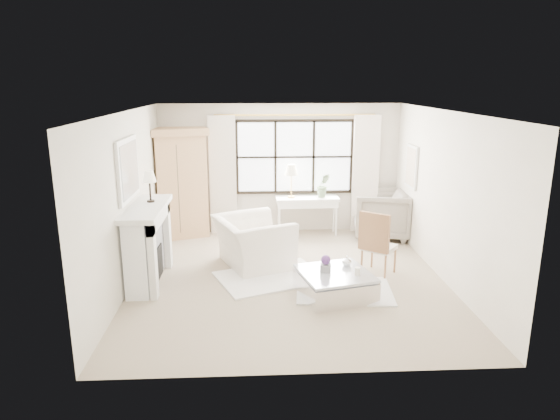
# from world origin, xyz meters

# --- Properties ---
(floor) EXTENTS (5.50, 5.50, 0.00)m
(floor) POSITION_xyz_m (0.00, 0.00, 0.00)
(floor) COLOR tan
(floor) RESTS_ON ground
(ceiling) EXTENTS (5.50, 5.50, 0.00)m
(ceiling) POSITION_xyz_m (0.00, 0.00, 2.70)
(ceiling) COLOR white
(ceiling) RESTS_ON ground
(wall_back) EXTENTS (5.00, 0.00, 5.00)m
(wall_back) POSITION_xyz_m (0.00, 2.75, 1.35)
(wall_back) COLOR beige
(wall_back) RESTS_ON ground
(wall_front) EXTENTS (5.00, 0.00, 5.00)m
(wall_front) POSITION_xyz_m (0.00, -2.75, 1.35)
(wall_front) COLOR beige
(wall_front) RESTS_ON ground
(wall_left) EXTENTS (0.00, 5.50, 5.50)m
(wall_left) POSITION_xyz_m (-2.50, 0.00, 1.35)
(wall_left) COLOR beige
(wall_left) RESTS_ON ground
(wall_right) EXTENTS (0.00, 5.50, 5.50)m
(wall_right) POSITION_xyz_m (2.50, 0.00, 1.35)
(wall_right) COLOR white
(wall_right) RESTS_ON ground
(window_pane) EXTENTS (2.40, 0.02, 1.50)m
(window_pane) POSITION_xyz_m (0.30, 2.73, 1.60)
(window_pane) COLOR silver
(window_pane) RESTS_ON wall_back
(window_frame) EXTENTS (2.50, 0.04, 1.50)m
(window_frame) POSITION_xyz_m (0.30, 2.72, 1.60)
(window_frame) COLOR black
(window_frame) RESTS_ON wall_back
(curtain_rod) EXTENTS (3.30, 0.04, 0.04)m
(curtain_rod) POSITION_xyz_m (0.30, 2.67, 2.47)
(curtain_rod) COLOR gold
(curtain_rod) RESTS_ON wall_back
(curtain_left) EXTENTS (0.55, 0.10, 2.47)m
(curtain_left) POSITION_xyz_m (-1.20, 2.65, 1.24)
(curtain_left) COLOR beige
(curtain_left) RESTS_ON ground
(curtain_right) EXTENTS (0.55, 0.10, 2.47)m
(curtain_right) POSITION_xyz_m (1.80, 2.65, 1.24)
(curtain_right) COLOR white
(curtain_right) RESTS_ON ground
(fireplace) EXTENTS (0.58, 1.66, 1.26)m
(fireplace) POSITION_xyz_m (-2.27, 0.00, 0.65)
(fireplace) COLOR silver
(fireplace) RESTS_ON ground
(mirror_frame) EXTENTS (0.05, 1.15, 0.95)m
(mirror_frame) POSITION_xyz_m (-2.47, 0.00, 1.84)
(mirror_frame) COLOR silver
(mirror_frame) RESTS_ON wall_left
(mirror_glass) EXTENTS (0.02, 1.00, 0.80)m
(mirror_glass) POSITION_xyz_m (-2.44, 0.00, 1.84)
(mirror_glass) COLOR silver
(mirror_glass) RESTS_ON wall_left
(art_frame) EXTENTS (0.04, 0.62, 0.82)m
(art_frame) POSITION_xyz_m (2.47, 1.70, 1.55)
(art_frame) COLOR white
(art_frame) RESTS_ON wall_right
(art_canvas) EXTENTS (0.01, 0.52, 0.72)m
(art_canvas) POSITION_xyz_m (2.45, 1.70, 1.55)
(art_canvas) COLOR beige
(art_canvas) RESTS_ON wall_right
(mantel_lamp) EXTENTS (0.22, 0.22, 0.51)m
(mantel_lamp) POSITION_xyz_m (-2.21, 0.26, 1.65)
(mantel_lamp) COLOR black
(mantel_lamp) RESTS_ON fireplace
(armoire) EXTENTS (1.28, 1.01, 2.24)m
(armoire) POSITION_xyz_m (-2.06, 2.46, 1.14)
(armoire) COLOR tan
(armoire) RESTS_ON floor
(console_table) EXTENTS (1.31, 0.49, 0.80)m
(console_table) POSITION_xyz_m (0.55, 2.42, 0.40)
(console_table) COLOR white
(console_table) RESTS_ON floor
(console_lamp) EXTENTS (0.28, 0.28, 0.69)m
(console_lamp) POSITION_xyz_m (0.21, 2.44, 1.36)
(console_lamp) COLOR #BB8B41
(console_lamp) RESTS_ON console_table
(orchid_plant) EXTENTS (0.29, 0.24, 0.50)m
(orchid_plant) POSITION_xyz_m (0.87, 2.42, 1.05)
(orchid_plant) COLOR #556F4A
(orchid_plant) RESTS_ON console_table
(side_table) EXTENTS (0.40, 0.40, 0.51)m
(side_table) POSITION_xyz_m (0.05, 1.27, 0.33)
(side_table) COLOR white
(side_table) RESTS_ON floor
(rug_left) EXTENTS (2.00, 1.72, 0.03)m
(rug_left) POSITION_xyz_m (-0.29, 0.05, 0.01)
(rug_left) COLOR white
(rug_left) RESTS_ON floor
(rug_right) EXTENTS (1.55, 1.23, 0.03)m
(rug_right) POSITION_xyz_m (0.81, -0.55, 0.01)
(rug_right) COLOR white
(rug_right) RESTS_ON floor
(club_armchair) EXTENTS (1.55, 1.64, 0.85)m
(club_armchair) POSITION_xyz_m (-0.58, 0.67, 0.42)
(club_armchair) COLOR white
(club_armchair) RESTS_ON floor
(wingback_chair) EXTENTS (1.26, 1.23, 0.99)m
(wingback_chair) POSITION_xyz_m (2.04, 2.15, 0.49)
(wingback_chair) COLOR gray
(wingback_chair) RESTS_ON floor
(french_chair) EXTENTS (0.68, 0.68, 1.08)m
(french_chair) POSITION_xyz_m (1.50, 0.14, 0.31)
(french_chair) COLOR #9A6840
(french_chair) RESTS_ON floor
(coffee_table) EXTENTS (1.21, 1.21, 0.38)m
(coffee_table) POSITION_xyz_m (0.64, -0.70, 0.18)
(coffee_table) COLOR white
(coffee_table) RESTS_ON floor
(planter_box) EXTENTS (0.18, 0.18, 0.11)m
(planter_box) POSITION_xyz_m (0.50, -0.67, 0.44)
(planter_box) COLOR slate
(planter_box) RESTS_ON coffee_table
(planter_flowers) EXTENTS (0.14, 0.14, 0.14)m
(planter_flowers) POSITION_xyz_m (0.50, -0.67, 0.57)
(planter_flowers) COLOR #5B3079
(planter_flowers) RESTS_ON planter_box
(pillar_candle) EXTENTS (0.08, 0.08, 0.12)m
(pillar_candle) POSITION_xyz_m (0.95, -0.84, 0.44)
(pillar_candle) COLOR white
(pillar_candle) RESTS_ON coffee_table
(coffee_vase) EXTENTS (0.19, 0.19, 0.16)m
(coffee_vase) POSITION_xyz_m (0.86, -0.45, 0.46)
(coffee_vase) COLOR silver
(coffee_vase) RESTS_ON coffee_table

